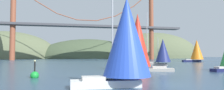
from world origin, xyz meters
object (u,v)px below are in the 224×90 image
sailboat_orange_sail (196,50)px  channel_buoy (35,75)px  sailboat_navy_sail (162,51)px  sailboat_blue_spinnaker (125,39)px  sailboat_scarlet_sail (138,41)px  sailboat_white_mainsail (132,50)px

sailboat_orange_sail → channel_buoy: bearing=-141.4°
sailboat_navy_sail → sailboat_blue_spinnaker: sailboat_blue_spinnaker is taller
sailboat_navy_sail → sailboat_scarlet_sail: (-12.62, -15.34, 1.62)m
sailboat_scarlet_sail → sailboat_blue_spinnaker: size_ratio=1.16×
sailboat_navy_sail → sailboat_scarlet_sail: bearing=-129.4°
sailboat_blue_spinnaker → channel_buoy: 14.27m
sailboat_white_mainsail → sailboat_blue_spinnaker: sailboat_blue_spinnaker is taller
sailboat_orange_sail → sailboat_white_mainsail: sailboat_orange_sail is taller
sailboat_scarlet_sail → sailboat_orange_sail: bearing=43.8°
sailboat_navy_sail → sailboat_orange_sail: 34.92m
sailboat_orange_sail → sailboat_white_mainsail: size_ratio=1.15×
sailboat_navy_sail → sailboat_orange_sail: size_ratio=0.83×
sailboat_blue_spinnaker → sailboat_white_mainsail: bearing=70.9°
sailboat_navy_sail → sailboat_orange_sail: sailboat_orange_sail is taller
sailboat_white_mainsail → sailboat_blue_spinnaker: size_ratio=0.87×
sailboat_navy_sail → channel_buoy: sailboat_navy_sail is taller
sailboat_white_mainsail → channel_buoy: bearing=-136.1°
sailboat_navy_sail → sailboat_blue_spinnaker: size_ratio=0.83×
sailboat_scarlet_sail → channel_buoy: size_ratio=4.23×
sailboat_navy_sail → sailboat_white_mainsail: bearing=-159.2°
sailboat_scarlet_sail → sailboat_white_mainsail: bearing=78.4°
sailboat_orange_sail → channel_buoy: (-56.68, -45.27, -4.52)m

